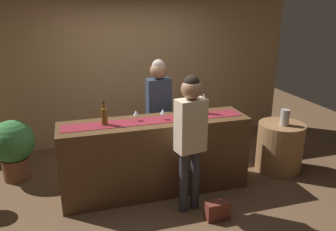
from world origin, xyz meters
name	(u,v)px	position (x,y,z in m)	size (l,w,h in m)	color
ground_plane	(156,189)	(0.00, 0.00, 0.00)	(10.00, 10.00, 0.00)	brown
back_wall	(128,63)	(0.00, 1.90, 1.45)	(6.00, 0.12, 2.90)	tan
bar_counter	(156,156)	(0.00, 0.00, 0.50)	(2.46, 0.60, 1.00)	#543821
counter_runner_cloth	(155,120)	(0.00, 0.00, 1.01)	(2.34, 0.28, 0.01)	maroon
wine_bottle_amber	(104,116)	(-0.64, 0.01, 1.12)	(0.07, 0.07, 0.30)	brown
wine_bottle_clear	(204,106)	(0.70, 0.09, 1.12)	(0.07, 0.07, 0.30)	#B2C6C1
wine_glass_near_customer	(136,113)	(-0.24, 0.05, 1.11)	(0.07, 0.07, 0.14)	silver
wine_glass_mid_counter	(191,110)	(0.48, -0.02, 1.11)	(0.07, 0.07, 0.14)	silver
wine_glass_far_end	(163,112)	(0.10, 0.00, 1.11)	(0.07, 0.07, 0.14)	silver
bartender	(159,104)	(0.20, 0.58, 1.05)	(0.34, 0.24, 1.69)	#26262B
customer_sipping	(191,130)	(0.28, -0.57, 1.04)	(0.37, 0.26, 1.69)	#33333D
round_side_table	(280,147)	(1.96, 0.05, 0.37)	(0.68, 0.68, 0.74)	#996B42
vase_on_side_table	(285,117)	(1.95, -0.01, 0.86)	(0.13, 0.13, 0.24)	#A8A399
potted_plant_tall	(13,146)	(-1.87, 0.87, 0.51)	(0.61, 0.61, 0.89)	brown
handbag	(217,210)	(0.53, -0.85, 0.11)	(0.28, 0.14, 0.22)	brown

